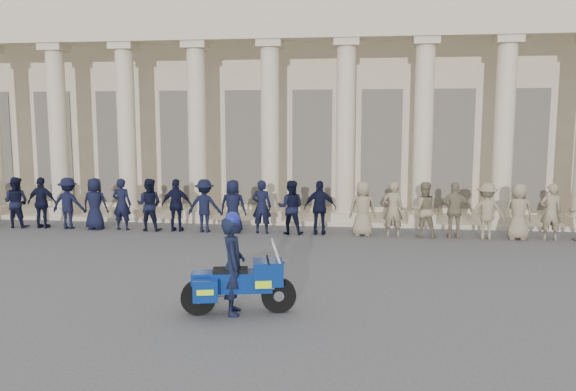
# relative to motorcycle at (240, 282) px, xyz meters

# --- Properties ---
(ground) EXTENTS (90.00, 90.00, 0.00)m
(ground) POSITION_rel_motorcycle_xyz_m (0.40, 1.52, -0.59)
(ground) COLOR #4A4A4D
(ground) RESTS_ON ground
(building) EXTENTS (40.00, 12.50, 9.00)m
(building) POSITION_rel_motorcycle_xyz_m (0.40, 16.27, 3.94)
(building) COLOR #C1B291
(building) RESTS_ON ground
(officer_rank) EXTENTS (23.73, 0.65, 1.71)m
(officer_rank) POSITION_rel_motorcycle_xyz_m (-1.87, 7.59, 0.27)
(officer_rank) COLOR black
(officer_rank) RESTS_ON ground
(motorcycle) EXTENTS (2.10, 1.03, 1.36)m
(motorcycle) POSITION_rel_motorcycle_xyz_m (0.00, 0.00, 0.00)
(motorcycle) COLOR black
(motorcycle) RESTS_ON ground
(rider) EXTENTS (0.56, 0.74, 1.90)m
(rider) POSITION_rel_motorcycle_xyz_m (-0.11, -0.03, 0.35)
(rider) COLOR black
(rider) RESTS_ON ground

